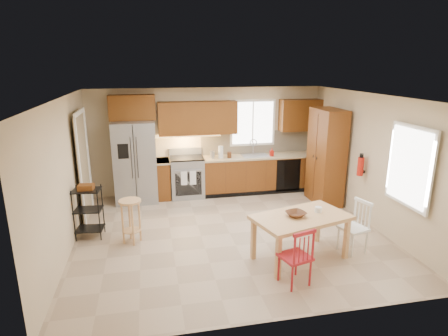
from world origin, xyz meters
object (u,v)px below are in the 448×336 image
chair_white (353,227)px  table_bowl (296,217)px  chair_red (295,256)px  table_jar (318,211)px  refrigerator (135,162)px  bar_stool (131,221)px  pantry (326,157)px  fire_extinguisher (360,166)px  dining_table (300,238)px  soap_bottle (272,152)px  range_stove (187,177)px  utility_cart (89,212)px

chair_white → table_bowl: bearing=76.9°
chair_red → chair_white: bearing=12.4°
table_jar → refrigerator: bearing=132.9°
refrigerator → chair_white: 4.79m
chair_red → bar_stool: (-2.30, 1.77, -0.04)m
pantry → fire_extinguisher: bearing=-79.2°
dining_table → bar_stool: (-2.65, 1.12, 0.03)m
pantry → table_bowl: size_ratio=7.01×
soap_bottle → pantry: bearing=-43.5°
soap_bottle → dining_table: bearing=-100.3°
table_jar → bar_stool: bearing=160.9°
soap_bottle → table_jar: (-0.26, -3.12, -0.24)m
range_stove → table_bowl: 3.57m
fire_extinguisher → table_jar: (-1.41, -1.17, -0.34)m
dining_table → chair_white: chair_white is taller
refrigerator → fire_extinguisher: 4.76m
refrigerator → range_stove: size_ratio=1.98×
fire_extinguisher → dining_table: 2.27m
chair_red → chair_white: size_ratio=1.00×
dining_table → range_stove: bearing=97.8°
pantry → bar_stool: 4.40m
table_jar → dining_table: bearing=-164.1°
fire_extinguisher → table_jar: bearing=-140.3°
range_stove → chair_white: range_stove is taller
refrigerator → utility_cart: (-0.80, -1.75, -0.44)m
refrigerator → table_jar: bearing=-47.1°
range_stove → pantry: 3.19m
utility_cart → chair_red: bearing=-29.2°
dining_table → pantry: bearing=40.6°
refrigerator → chair_red: bearing=-60.0°
refrigerator → bar_stool: 2.18m
chair_red → table_jar: bearing=31.9°
refrigerator → soap_bottle: size_ratio=9.53×
soap_bottle → dining_table: size_ratio=0.13×
range_stove → utility_cart: utility_cart is taller
soap_bottle → table_jar: soap_bottle is taller
dining_table → bar_stool: bar_stool is taller
fire_extinguisher → chair_red: bearing=-137.5°
pantry → utility_cart: 5.03m
range_stove → dining_table: range_stove is taller
soap_bottle → pantry: (0.95, -0.90, 0.05)m
refrigerator → soap_bottle: bearing=-0.5°
table_bowl → dining_table: bearing=0.0°
bar_stool → utility_cart: bearing=161.0°
pantry → utility_cart: pantry is taller
dining_table → table_bowl: table_bowl is taller
dining_table → fire_extinguisher: bearing=20.2°
bar_stool → pantry: bearing=23.1°
pantry → utility_cart: bearing=-170.6°
range_stove → pantry: (2.98, -0.99, 0.59)m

